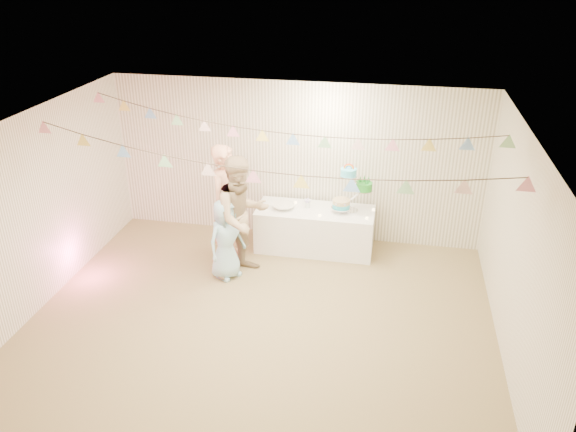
% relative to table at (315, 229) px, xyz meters
% --- Properties ---
extents(floor, '(6.00, 6.00, 0.00)m').
position_rel_table_xyz_m(floor, '(-0.40, -2.04, -0.35)').
color(floor, olive).
rests_on(floor, ground).
extents(ceiling, '(6.00, 6.00, 0.00)m').
position_rel_table_xyz_m(ceiling, '(-0.40, -2.04, 2.25)').
color(ceiling, white).
rests_on(ceiling, ground).
extents(back_wall, '(6.00, 6.00, 0.00)m').
position_rel_table_xyz_m(back_wall, '(-0.40, 0.46, 0.95)').
color(back_wall, white).
rests_on(back_wall, ground).
extents(front_wall, '(6.00, 6.00, 0.00)m').
position_rel_table_xyz_m(front_wall, '(-0.40, -4.54, 0.95)').
color(front_wall, white).
rests_on(front_wall, ground).
extents(left_wall, '(5.00, 5.00, 0.00)m').
position_rel_table_xyz_m(left_wall, '(-3.40, -2.04, 0.95)').
color(left_wall, white).
rests_on(left_wall, ground).
extents(right_wall, '(5.00, 5.00, 0.00)m').
position_rel_table_xyz_m(right_wall, '(2.60, -2.04, 0.95)').
color(right_wall, white).
rests_on(right_wall, ground).
extents(table, '(1.85, 0.74, 0.69)m').
position_rel_table_xyz_m(table, '(0.00, 0.00, 0.00)').
color(table, white).
rests_on(table, floor).
extents(cake_stand, '(0.66, 0.39, 0.74)m').
position_rel_table_xyz_m(cake_stand, '(0.55, 0.05, 0.77)').
color(cake_stand, silver).
rests_on(cake_stand, table).
extents(cake_bottom, '(0.31, 0.31, 0.15)m').
position_rel_table_xyz_m(cake_bottom, '(0.40, -0.01, 0.49)').
color(cake_bottom, '#2AB4C7').
rests_on(cake_bottom, cake_stand).
extents(cake_middle, '(0.27, 0.27, 0.22)m').
position_rel_table_xyz_m(cake_middle, '(0.73, 0.14, 0.76)').
color(cake_middle, '#1D8922').
rests_on(cake_middle, cake_stand).
extents(cake_top_tier, '(0.25, 0.25, 0.19)m').
position_rel_table_xyz_m(cake_top_tier, '(0.49, 0.02, 1.03)').
color(cake_top_tier, '#50DBFC').
rests_on(cake_top_tier, cake_stand).
extents(platter, '(0.35, 0.35, 0.02)m').
position_rel_table_xyz_m(platter, '(-0.50, -0.05, 0.41)').
color(platter, white).
rests_on(platter, table).
extents(posy, '(0.13, 0.13, 0.15)m').
position_rel_table_xyz_m(posy, '(-0.14, 0.05, 0.48)').
color(posy, white).
rests_on(posy, table).
extents(person_adult_a, '(0.64, 0.78, 1.86)m').
position_rel_table_xyz_m(person_adult_a, '(-1.26, -0.55, 0.58)').
color(person_adult_a, '#E59D78').
rests_on(person_adult_a, floor).
extents(person_adult_b, '(1.11, 1.13, 1.83)m').
position_rel_table_xyz_m(person_adult_b, '(-0.94, -0.92, 0.57)').
color(person_adult_b, tan).
rests_on(person_adult_b, floor).
extents(person_child, '(0.66, 0.72, 1.23)m').
position_rel_table_xyz_m(person_child, '(-1.15, -1.07, 0.27)').
color(person_child, '#A1D2E5').
rests_on(person_child, floor).
extents(bunting_back, '(5.60, 1.10, 0.40)m').
position_rel_table_xyz_m(bunting_back, '(-0.40, -0.94, 2.00)').
color(bunting_back, pink).
rests_on(bunting_back, ceiling).
extents(bunting_front, '(5.60, 0.90, 0.36)m').
position_rel_table_xyz_m(bunting_front, '(-0.40, -2.24, 1.97)').
color(bunting_front, '#72A5E5').
rests_on(bunting_front, ceiling).
extents(tealight_0, '(0.04, 0.04, 0.03)m').
position_rel_table_xyz_m(tealight_0, '(-0.80, -0.15, 0.36)').
color(tealight_0, '#FFD88C').
rests_on(tealight_0, table).
extents(tealight_1, '(0.04, 0.04, 0.03)m').
position_rel_table_xyz_m(tealight_1, '(-0.35, 0.18, 0.36)').
color(tealight_1, '#FFD88C').
rests_on(tealight_1, table).
extents(tealight_2, '(0.04, 0.04, 0.03)m').
position_rel_table_xyz_m(tealight_2, '(0.10, -0.22, 0.36)').
color(tealight_2, '#FFD88C').
rests_on(tealight_2, table).
extents(tealight_3, '(0.04, 0.04, 0.03)m').
position_rel_table_xyz_m(tealight_3, '(0.35, 0.22, 0.36)').
color(tealight_3, '#FFD88C').
rests_on(tealight_3, table).
extents(tealight_4, '(0.04, 0.04, 0.03)m').
position_rel_table_xyz_m(tealight_4, '(0.82, -0.18, 0.36)').
color(tealight_4, '#FFD88C').
rests_on(tealight_4, table).
extents(tealight_5, '(0.04, 0.04, 0.03)m').
position_rel_table_xyz_m(tealight_5, '(0.90, 0.15, 0.36)').
color(tealight_5, '#FFD88C').
rests_on(tealight_5, table).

